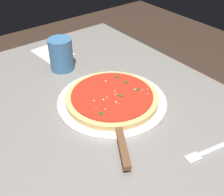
{
  "coord_description": "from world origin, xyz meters",
  "views": [
    {
      "loc": [
        0.55,
        -0.37,
        1.27
      ],
      "look_at": [
        0.04,
        0.02,
        0.79
      ],
      "focal_mm": 44.0,
      "sensor_mm": 36.0,
      "label": 1
    }
  ],
  "objects_px": {
    "serving_plate": "(112,102)",
    "napkin_folded_right": "(53,52)",
    "pizza": "(112,97)",
    "fork": "(213,149)",
    "pizza_server": "(120,136)",
    "cup_tall_drink": "(61,54)"
  },
  "relations": [
    {
      "from": "pizza_server",
      "to": "pizza",
      "type": "bearing_deg",
      "value": 149.95
    },
    {
      "from": "serving_plate",
      "to": "napkin_folded_right",
      "type": "height_order",
      "value": "serving_plate"
    },
    {
      "from": "pizza_server",
      "to": "napkin_folded_right",
      "type": "xyz_separation_m",
      "value": [
        -0.54,
        0.09,
        -0.02
      ]
    },
    {
      "from": "pizza_server",
      "to": "cup_tall_drink",
      "type": "height_order",
      "value": "cup_tall_drink"
    },
    {
      "from": "serving_plate",
      "to": "pizza_server",
      "type": "distance_m",
      "value": 0.16
    },
    {
      "from": "napkin_folded_right",
      "to": "serving_plate",
      "type": "bearing_deg",
      "value": -1.92
    },
    {
      "from": "cup_tall_drink",
      "to": "fork",
      "type": "bearing_deg",
      "value": 9.92
    },
    {
      "from": "cup_tall_drink",
      "to": "napkin_folded_right",
      "type": "height_order",
      "value": "cup_tall_drink"
    },
    {
      "from": "serving_plate",
      "to": "napkin_folded_right",
      "type": "bearing_deg",
      "value": 178.08
    },
    {
      "from": "serving_plate",
      "to": "pizza",
      "type": "distance_m",
      "value": 0.02
    },
    {
      "from": "pizza_server",
      "to": "napkin_folded_right",
      "type": "bearing_deg",
      "value": 170.27
    },
    {
      "from": "cup_tall_drink",
      "to": "fork",
      "type": "xyz_separation_m",
      "value": [
        0.57,
        0.1,
        -0.05
      ]
    },
    {
      "from": "napkin_folded_right",
      "to": "pizza_server",
      "type": "bearing_deg",
      "value": -9.73
    },
    {
      "from": "napkin_folded_right",
      "to": "fork",
      "type": "xyz_separation_m",
      "value": [
        0.71,
        0.07,
        0.0
      ]
    },
    {
      "from": "cup_tall_drink",
      "to": "fork",
      "type": "distance_m",
      "value": 0.58
    },
    {
      "from": "pizza",
      "to": "pizza_server",
      "type": "distance_m",
      "value": 0.16
    },
    {
      "from": "serving_plate",
      "to": "cup_tall_drink",
      "type": "xyz_separation_m",
      "value": [
        -0.27,
        -0.02,
        0.05
      ]
    },
    {
      "from": "pizza",
      "to": "serving_plate",
      "type": "bearing_deg",
      "value": -112.46
    },
    {
      "from": "napkin_folded_right",
      "to": "fork",
      "type": "relative_size",
      "value": 0.77
    },
    {
      "from": "pizza_server",
      "to": "fork",
      "type": "bearing_deg",
      "value": 45.05
    },
    {
      "from": "pizza",
      "to": "fork",
      "type": "bearing_deg",
      "value": 15.5
    },
    {
      "from": "pizza_server",
      "to": "serving_plate",
      "type": "bearing_deg",
      "value": 149.96
    }
  ]
}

